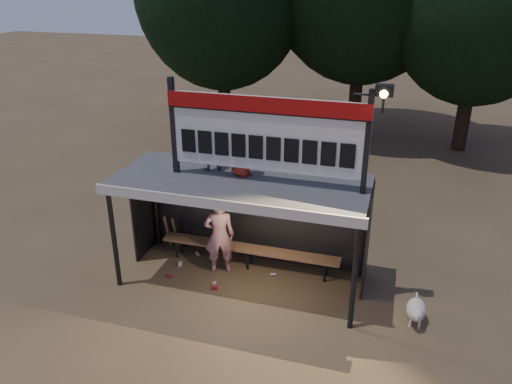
% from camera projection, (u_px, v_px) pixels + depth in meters
% --- Properties ---
extents(ground, '(80.00, 80.00, 0.00)m').
position_uv_depth(ground, '(242.00, 280.00, 10.63)').
color(ground, '#4F3D27').
rests_on(ground, ground).
extents(player, '(0.75, 0.62, 1.76)m').
position_uv_depth(player, '(219.00, 236.00, 10.60)').
color(player, silver).
rests_on(player, ground).
extents(child_a, '(0.58, 0.53, 0.98)m').
position_uv_depth(child_a, '(209.00, 146.00, 10.00)').
color(child_a, slate).
rests_on(child_a, dugout_shelter).
extents(child_b, '(0.65, 0.59, 1.12)m').
position_uv_depth(child_b, '(241.00, 148.00, 9.67)').
color(child_b, '#B5281B').
rests_on(child_b, dugout_shelter).
extents(dugout_shelter, '(5.10, 2.08, 2.32)m').
position_uv_depth(dugout_shelter, '(244.00, 196.00, 10.10)').
color(dugout_shelter, '#414144').
rests_on(dugout_shelter, ground).
extents(scoreboard_assembly, '(4.10, 0.27, 1.99)m').
position_uv_depth(scoreboard_assembly, '(268.00, 132.00, 9.14)').
color(scoreboard_assembly, black).
rests_on(scoreboard_assembly, dugout_shelter).
extents(bench, '(4.00, 0.35, 0.48)m').
position_uv_depth(bench, '(249.00, 249.00, 10.94)').
color(bench, '#8F6643').
rests_on(bench, ground).
extents(tree_right, '(6.08, 6.08, 8.72)m').
position_uv_depth(tree_right, '(483.00, 0.00, 16.43)').
color(tree_right, black).
rests_on(tree_right, ground).
extents(dog, '(0.36, 0.81, 0.49)m').
position_uv_depth(dog, '(416.00, 310.00, 9.21)').
color(dog, beige).
rests_on(dog, ground).
extents(bats, '(0.48, 0.33, 0.84)m').
position_uv_depth(bats, '(175.00, 232.00, 11.68)').
color(bats, '#A4754C').
rests_on(bats, ground).
extents(litter, '(2.26, 1.27, 0.08)m').
position_uv_depth(litter, '(208.00, 273.00, 10.80)').
color(litter, '#A8201C').
rests_on(litter, ground).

